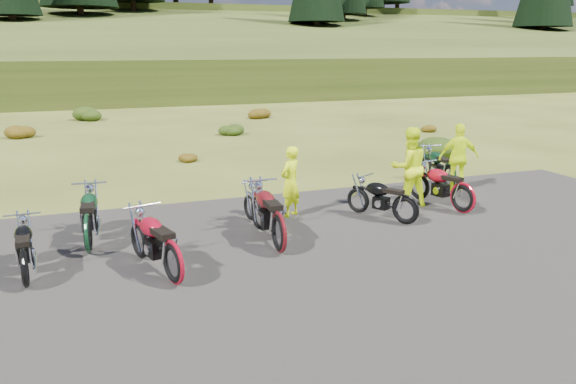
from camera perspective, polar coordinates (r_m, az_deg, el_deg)
name	(u,v)px	position (r m, az deg, el deg)	size (l,w,h in m)	color
ground	(290,250)	(10.93, 0.21, -5.87)	(300.00, 300.00, 0.00)	#404818
gravel_pad	(333,290)	(9.22, 4.56, -9.94)	(20.00, 12.00, 0.04)	black
hill_slope	(119,85)	(59.84, -16.79, 10.33)	(300.00, 46.00, 3.00)	#2E3C14
hill_plateau	(99,66)	(119.72, -18.65, 12.02)	(300.00, 90.00, 9.17)	#2E3C14
shrub_2	(19,130)	(26.57, -25.66, 5.73)	(1.30, 1.30, 0.77)	#61370C
shrub_3	(89,112)	(31.69, -19.58, 7.68)	(1.56, 1.56, 0.92)	#21350D
shrub_4	(186,155)	(19.40, -10.33, 3.69)	(0.77, 0.77, 0.45)	#61370C
shrub_5	(230,128)	(25.10, -5.87, 6.47)	(1.03, 1.03, 0.61)	#21350D
shrub_6	(258,111)	(30.93, -3.06, 8.19)	(1.30, 1.30, 0.77)	#61370C
shrub_7	(440,144)	(20.75, 15.21, 4.77)	(1.56, 1.56, 0.92)	#21350D
shrub_8	(426,127)	(26.73, 13.82, 6.45)	(0.77, 0.77, 0.45)	#61370C
motorcycle_0	(27,289)	(10.18, -24.97, -8.88)	(1.87, 0.62, 0.98)	black
motorcycle_1	(175,285)	(9.55, -11.45, -9.29)	(2.12, 0.71, 1.11)	maroon
motorcycle_2	(90,254)	(11.36, -19.49, -5.94)	(2.13, 0.71, 1.12)	#0D321A
motorcycle_3	(276,238)	(11.56, -1.25, -4.71)	(1.88, 0.63, 0.98)	#AAA9AE
motorcycle_4	(279,254)	(10.73, -0.90, -6.27)	(2.24, 0.75, 1.17)	#570E13
motorcycle_5	(405,225)	(12.63, 11.76, -3.33)	(1.87, 0.62, 0.98)	black
motorcycle_6	(462,214)	(13.81, 17.22, -2.14)	(2.06, 0.69, 1.08)	maroon
motorcycle_7	(448,190)	(16.04, 15.96, 0.24)	(2.00, 0.67, 1.05)	black
person_middle	(290,183)	(12.75, 0.23, 0.94)	(0.59, 0.39, 1.62)	#D1EC0C
person_right_a	(409,168)	(13.87, 12.18, 2.38)	(0.94, 0.73, 1.93)	#D1EC0C
person_right_b	(459,159)	(15.69, 16.95, 3.26)	(1.07, 0.44, 1.82)	#D1EC0C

